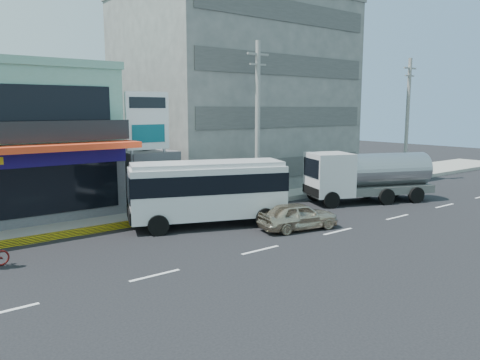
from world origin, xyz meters
name	(u,v)px	position (x,y,z in m)	size (l,w,h in m)	color
ground	(260,250)	(0.00, 0.00, 0.00)	(120.00, 120.00, 0.00)	black
sidewalk	(225,199)	(5.00, 9.50, 0.15)	(70.00, 5.00, 0.30)	gray
concrete_building	(235,95)	(10.00, 15.00, 7.00)	(16.00, 12.00, 14.00)	gray
gap_structure	(136,177)	(0.00, 12.00, 1.75)	(3.00, 6.00, 3.50)	#48474C
satellite_dish	(142,149)	(0.00, 11.00, 3.58)	(1.50, 1.50, 0.15)	slate
billboard	(148,128)	(-0.50, 9.20, 4.93)	(2.60, 0.18, 6.90)	gray
utility_pole_near	(258,122)	(6.00, 7.40, 5.15)	(1.60, 0.30, 10.00)	#999993
utility_pole_far	(407,119)	(22.00, 7.40, 5.15)	(1.60, 0.30, 10.00)	#999993
minibus	(208,188)	(0.61, 4.90, 1.97)	(8.27, 5.20, 3.30)	silver
sedan	(298,216)	(3.73, 1.50, 0.69)	(1.64, 4.08, 1.39)	#BAA98E
tanker_truck	(365,175)	(12.02, 3.83, 1.74)	(8.51, 5.28, 3.24)	silver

